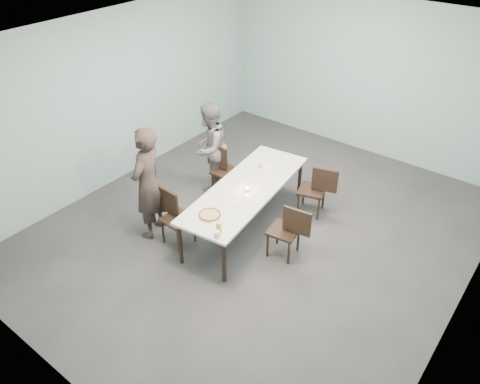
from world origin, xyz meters
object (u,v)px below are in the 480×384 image
Objects in this scene: chair_near_right at (289,228)px; side_plate at (235,203)px; chair_near_left at (174,213)px; chair_far_right at (317,188)px; amber_tumbler at (261,165)px; beer_glass at (219,227)px; water_tumbler at (217,234)px; tealight at (247,190)px; diner_far at (210,147)px; diner_near at (148,184)px; table at (246,190)px; chair_far_left at (222,167)px; pizza at (210,215)px.

chair_near_right reaches higher than side_plate.
chair_near_left is 1.00× the size of chair_far_right.
amber_tumbler is (-0.32, 1.07, 0.04)m from side_plate.
beer_glass reaches higher than water_tumbler.
tealight is at bearing 107.13° from water_tumbler.
chair_near_left is 4.83× the size of side_plate.
chair_near_right is 2.28m from diner_far.
beer_glass is 1.88× the size of amber_tumbler.
diner_near is 1.34m from side_plate.
beer_glass is 0.13m from water_tumbler.
chair_near_right is at bearing -10.73° from table.
chair_near_left reaches higher than water_tumbler.
side_plate is at bearing 53.36° from chair_far_right.
chair_far_right is (1.35, 1.93, 0.00)m from chair_near_left.
chair_near_right is 0.55× the size of diner_far.
chair_near_left reaches higher than side_plate.
diner_far is at bearing 143.61° from side_plate.
chair_near_left is 0.97m from side_plate.
chair_far_right is at bearing 14.37° from chair_far_left.
chair_far_right is at bearing 55.40° from table.
tealight is at bearing -32.58° from chair_far_left.
water_tumbler is (-0.28, -2.19, 0.29)m from chair_far_right.
beer_glass is at bearing -71.73° from table.
amber_tumbler reaches higher than tealight.
chair_near_left and chair_near_right have the same top height.
diner_near is (-1.07, -1.01, 0.22)m from table.
tealight is at bearing -70.39° from amber_tumbler.
diner_near reaches higher than water_tumbler.
tealight reaches higher than pizza.
chair_near_right reaches higher than water_tumbler.
beer_glass reaches higher than chair_far_right.
diner_far is (-0.56, 1.49, 0.30)m from chair_near_left.
chair_near_left is 10.88× the size of amber_tumbler.
water_tumbler is (-0.50, -1.01, 0.29)m from chair_near_right.
water_tumbler is at bearing -37.82° from pizza.
side_plate is 3.21× the size of tealight.
chair_near_left is 1.00× the size of chair_near_right.
side_plate is at bearing 97.74° from diner_near.
chair_far_left and chair_near_right have the same top height.
beer_glass is (0.21, -0.64, 0.07)m from side_plate.
chair_far_right is at bearing 68.94° from side_plate.
chair_far_left is 0.82m from amber_tumbler.
chair_far_right is (-0.22, 1.18, 0.00)m from chair_near_right.
chair_far_right reaches higher than pizza.
side_plate is (1.21, 0.57, -0.16)m from diner_near.
pizza is (0.70, 0.03, 0.27)m from chair_near_left.
beer_glass is (1.30, -1.65, 0.32)m from chair_far_left.
chair_near_left is 1.16m from tealight.
water_tumbler is (0.38, -0.29, 0.03)m from pizza.
chair_near_left is 1.65m from amber_tumbler.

